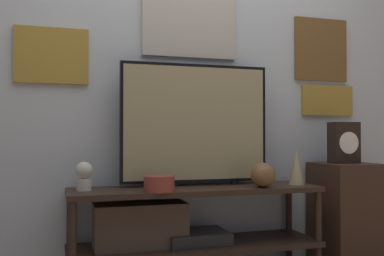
# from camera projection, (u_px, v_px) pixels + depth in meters

# --- Properties ---
(wall_back) EXTENTS (6.40, 0.08, 2.70)m
(wall_back) POSITION_uv_depth(u_px,v_px,m) (185.00, 58.00, 2.89)
(wall_back) COLOR #B2BCC6
(wall_back) RESTS_ON ground_plane
(media_console) EXTENTS (1.47, 0.41, 0.55)m
(media_console) POSITION_uv_depth(u_px,v_px,m) (175.00, 223.00, 2.59)
(media_console) COLOR black
(media_console) RESTS_ON ground_plane
(television) EXTENTS (0.92, 0.05, 0.74)m
(television) POSITION_uv_depth(u_px,v_px,m) (196.00, 123.00, 2.73)
(television) COLOR black
(television) RESTS_ON media_console
(vase_round_glass) EXTENTS (0.14, 0.14, 0.14)m
(vase_round_glass) POSITION_uv_depth(u_px,v_px,m) (263.00, 175.00, 2.62)
(vase_round_glass) COLOR brown
(vase_round_glass) RESTS_ON media_console
(vase_wide_bowl) EXTENTS (0.17, 0.17, 0.08)m
(vase_wide_bowl) POSITION_uv_depth(u_px,v_px,m) (159.00, 184.00, 2.42)
(vase_wide_bowl) COLOR brown
(vase_wide_bowl) RESTS_ON media_console
(vase_slim_bronze) EXTENTS (0.10, 0.10, 0.22)m
(vase_slim_bronze) POSITION_uv_depth(u_px,v_px,m) (296.00, 167.00, 2.78)
(vase_slim_bronze) COLOR tan
(vase_slim_bronze) RESTS_ON media_console
(decorative_bust) EXTENTS (0.09, 0.09, 0.16)m
(decorative_bust) POSITION_uv_depth(u_px,v_px,m) (84.00, 175.00, 2.46)
(decorative_bust) COLOR beige
(decorative_bust) RESTS_ON media_console
(side_table) EXTENTS (0.36, 0.39, 0.67)m
(side_table) POSITION_uv_depth(u_px,v_px,m) (346.00, 215.00, 2.94)
(side_table) COLOR #382319
(side_table) RESTS_ON ground_plane
(mantel_clock) EXTENTS (0.19, 0.11, 0.27)m
(mantel_clock) POSITION_uv_depth(u_px,v_px,m) (344.00, 143.00, 2.92)
(mantel_clock) COLOR black
(mantel_clock) RESTS_ON side_table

